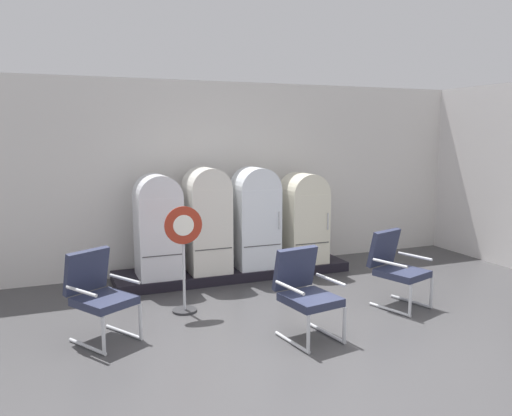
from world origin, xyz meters
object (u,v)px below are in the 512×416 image
armchair_right (396,265)px  sign_stand (184,259)px  armchair_left (98,291)px  refrigerator_3 (304,215)px  refrigerator_0 (158,223)px  armchair_center (305,289)px  refrigerator_2 (255,215)px  refrigerator_1 (207,216)px

armchair_right → sign_stand: (-2.71, 0.79, 0.15)m
armchair_left → refrigerator_3: bearing=26.9°
refrigerator_0 → armchair_center: bearing=-65.3°
refrigerator_2 → sign_stand: (-1.48, -1.23, -0.31)m
armchair_left → armchair_right: size_ratio=1.00×
refrigerator_1 → refrigerator_3: bearing=-0.5°
refrigerator_1 → armchair_left: 2.56m
armchair_left → armchair_center: same height
refrigerator_2 → armchair_left: size_ratio=1.60×
refrigerator_0 → refrigerator_3: refrigerator_0 is taller
armchair_right → sign_stand: sign_stand is taller
armchair_center → refrigerator_2: bearing=81.2°
armchair_right → refrigerator_2: bearing=121.4°
refrigerator_0 → armchair_center: (1.17, -2.55, -0.42)m
refrigerator_3 → armchair_right: refrigerator_3 is taller
refrigerator_1 → refrigerator_3: (1.68, -0.01, -0.08)m
refrigerator_2 → armchair_center: 2.59m
refrigerator_0 → refrigerator_3: size_ratio=1.03×
refrigerator_1 → armchair_left: size_ratio=1.62×
refrigerator_0 → sign_stand: size_ratio=1.11×
refrigerator_2 → refrigerator_3: 0.89m
armchair_right → sign_stand: size_ratio=0.72×
armchair_left → refrigerator_1: bearing=44.9°
refrigerator_1 → sign_stand: size_ratio=1.17×
refrigerator_2 → sign_stand: bearing=-140.2°
refrigerator_1 → armchair_right: (2.03, -2.07, -0.47)m
refrigerator_1 → armchair_left: refrigerator_1 is taller
armchair_right → refrigerator_3: bearing=99.6°
refrigerator_3 → armchair_left: refrigerator_3 is taller
armchair_right → sign_stand: bearing=163.8°
refrigerator_3 → refrigerator_1: bearing=179.5°
refrigerator_2 → armchair_left: refrigerator_2 is taller
refrigerator_1 → refrigerator_2: bearing=-3.4°
refrigerator_1 → refrigerator_3: refrigerator_1 is taller
refrigerator_3 → armchair_left: bearing=-153.1°
armchair_right → armchair_center: bearing=-162.9°
refrigerator_1 → refrigerator_2: 0.80m
refrigerator_3 → armchair_left: 3.91m
refrigerator_0 → armchair_left: refrigerator_0 is taller
armchair_left → sign_stand: bearing=24.2°
sign_stand → refrigerator_1: bearing=61.9°
refrigerator_1 → armchair_center: 2.64m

